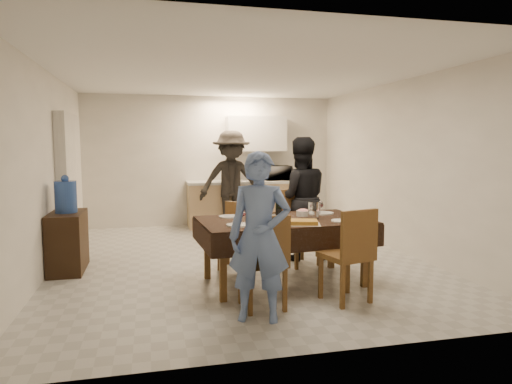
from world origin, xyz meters
TOP-DOWN VIEW (x-y plane):
  - floor at (0.00, 0.00)m, footprint 5.00×6.00m
  - ceiling at (0.00, 0.00)m, footprint 5.00×6.00m
  - wall_back at (0.00, 3.00)m, footprint 5.00×0.02m
  - wall_front at (0.00, -3.00)m, footprint 5.00×0.02m
  - wall_left at (-2.50, 0.00)m, footprint 0.02×6.00m
  - wall_right at (2.50, 0.00)m, footprint 0.02×6.00m
  - stub_partition at (-2.42, 1.20)m, footprint 0.15×1.40m
  - kitchen_base_cabinet at (0.60, 2.68)m, footprint 2.20×0.60m
  - kitchen_worktop at (0.60, 2.68)m, footprint 2.24×0.64m
  - upper_cabinet at (0.90, 2.82)m, footprint 1.20×0.34m
  - dining_table at (0.30, -1.16)m, footprint 2.03×1.27m
  - chair_near_left at (-0.15, -2.00)m, footprint 0.47×0.47m
  - chair_near_right at (0.75, -2.00)m, footprint 0.55×0.56m
  - chair_far_left at (-0.15, -0.49)m, footprint 0.54×0.57m
  - chair_far_right at (0.75, -0.51)m, footprint 0.58×0.60m
  - console at (-2.28, -0.03)m, footprint 0.41×0.83m
  - water_jug at (-2.28, -0.03)m, footprint 0.27×0.27m
  - wine_bottle at (0.25, -1.11)m, footprint 0.08×0.08m
  - water_pitcher at (0.65, -1.21)m, footprint 0.13×0.13m
  - savoury_tart at (0.40, -1.54)m, footprint 0.44×0.38m
  - salad_bowl at (0.60, -0.98)m, footprint 0.17×0.17m
  - mushroom_dish at (0.25, -0.88)m, footprint 0.19×0.19m
  - wine_glass_a at (-0.25, -1.41)m, footprint 0.08×0.08m
  - wine_glass_b at (0.85, -0.91)m, footprint 0.08×0.08m
  - wine_glass_c at (0.10, -0.86)m, footprint 0.09×0.09m
  - plate_near_left at (-0.30, -1.46)m, footprint 0.27×0.27m
  - plate_near_right at (0.90, -1.46)m, footprint 0.24×0.24m
  - plate_far_left at (-0.30, -0.86)m, footprint 0.25×0.25m
  - plate_far_right at (0.90, -0.86)m, footprint 0.28×0.28m
  - microwave at (1.32, 2.68)m, footprint 0.53×0.36m
  - person_near at (-0.25, -2.21)m, footprint 0.67×0.54m
  - person_far at (0.85, -0.11)m, footprint 0.92×0.76m
  - person_kitchen at (0.28, 2.23)m, footprint 1.22×0.70m

SIDE VIEW (x-z plane):
  - floor at x=0.00m, z-range -0.01..0.01m
  - console at x=-2.28m, z-range 0.00..0.77m
  - kitchen_base_cabinet at x=0.60m, z-range 0.00..0.86m
  - chair_far_left at x=-0.15m, z-range 0.30..0.77m
  - chair_near_left at x=-0.15m, z-range 0.33..0.85m
  - chair_near_right at x=0.75m, z-range 0.34..0.87m
  - chair_far_right at x=0.75m, z-range 0.35..0.90m
  - dining_table at x=0.30m, z-range 0.35..1.11m
  - plate_near_right at x=0.90m, z-range 0.76..0.78m
  - plate_far_left at x=-0.30m, z-range 0.76..0.78m
  - plate_near_left at x=-0.30m, z-range 0.76..0.78m
  - plate_far_right at x=0.90m, z-range 0.76..0.78m
  - mushroom_dish at x=0.25m, z-range 0.76..0.80m
  - savoury_tart at x=0.40m, z-range 0.76..0.81m
  - person_near at x=-0.25m, z-range 0.00..1.58m
  - salad_bowl at x=0.60m, z-range 0.76..0.83m
  - wine_glass_b at x=0.85m, z-range 0.76..0.93m
  - wine_glass_a at x=-0.25m, z-range 0.76..0.94m
  - wine_glass_c at x=0.10m, z-range 0.76..0.96m
  - water_pitcher at x=0.65m, z-range 0.76..0.97m
  - person_far at x=0.85m, z-range 0.00..1.74m
  - kitchen_worktop at x=0.60m, z-range 0.86..0.91m
  - wine_bottle at x=0.25m, z-range 0.76..1.07m
  - person_kitchen at x=0.28m, z-range 0.00..1.90m
  - water_jug at x=-2.28m, z-range 0.77..1.17m
  - stub_partition at x=-2.42m, z-range 0.00..2.10m
  - microwave at x=1.32m, z-range 0.91..1.20m
  - wall_back at x=0.00m, z-range 0.00..2.60m
  - wall_front at x=0.00m, z-range 0.00..2.60m
  - wall_left at x=-2.50m, z-range 0.00..2.60m
  - wall_right at x=2.50m, z-range 0.00..2.60m
  - upper_cabinet at x=0.90m, z-range 1.50..2.20m
  - ceiling at x=0.00m, z-range 2.59..2.61m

